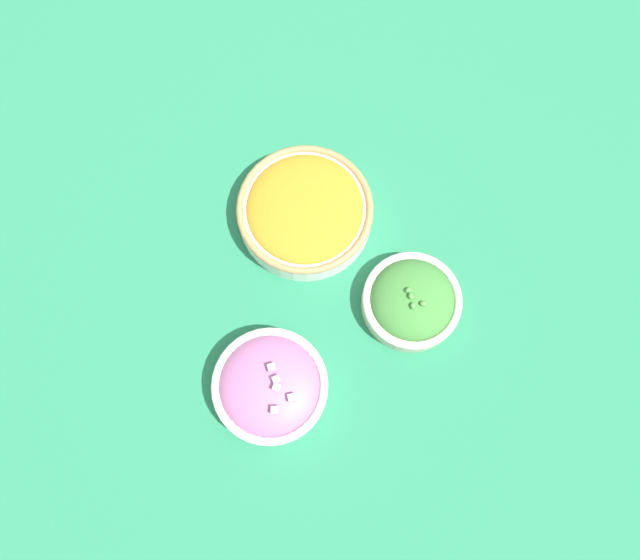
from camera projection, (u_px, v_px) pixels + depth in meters
name	position (u px, v px, depth m)	size (l,w,h in m)	color
ground_plane	(320.00, 285.00, 1.01)	(3.00, 3.00, 0.00)	#23704C
bowl_carrots	(305.00, 211.00, 1.01)	(0.22, 0.22, 0.06)	silver
bowl_red_onion	(270.00, 386.00, 0.93)	(0.17, 0.17, 0.08)	silver
bowl_broccoli	(412.00, 301.00, 0.97)	(0.16, 0.16, 0.07)	beige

